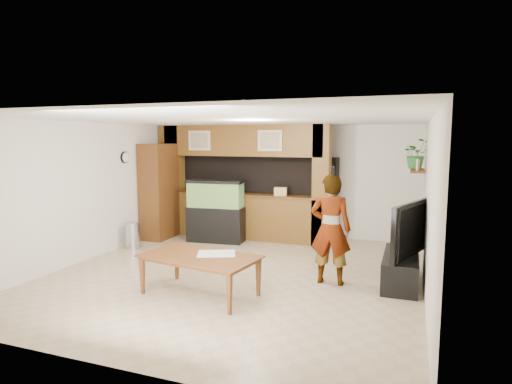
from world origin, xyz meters
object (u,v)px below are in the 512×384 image
at_px(aquarium, 216,212).
at_px(dining_table, 199,276).
at_px(television, 402,228).
at_px(person, 331,229).
at_px(pantry_cabinet, 159,191).

xyz_separation_m(aquarium, dining_table, (1.20, -3.12, -0.38)).
bearing_deg(television, dining_table, 139.52).
relative_size(aquarium, person, 0.79).
relative_size(pantry_cabinet, television, 1.48).
distance_m(television, person, 1.12).
bearing_deg(person, pantry_cabinet, -24.10).
xyz_separation_m(person, dining_table, (-1.70, -1.21, -0.58)).
height_order(television, dining_table, television).
bearing_deg(television, person, 128.76).
distance_m(aquarium, television, 4.26).
height_order(pantry_cabinet, television, pantry_cabinet).
distance_m(pantry_cabinet, aquarium, 1.45).
height_order(aquarium, dining_table, aquarium).
bearing_deg(person, television, -162.37).
bearing_deg(pantry_cabinet, dining_table, -49.37).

